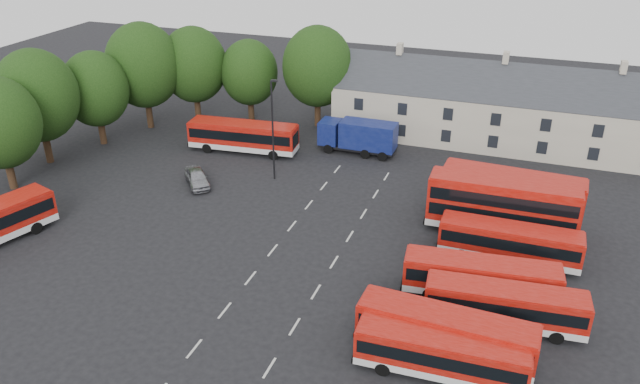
{
  "coord_description": "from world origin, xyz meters",
  "views": [
    {
      "loc": [
        17.17,
        -35.39,
        25.55
      ],
      "look_at": [
        1.55,
        8.56,
        2.2
      ],
      "focal_mm": 35.0,
      "sensor_mm": 36.0,
      "label": 1
    }
  ],
  "objects": [
    {
      "name": "bus_row_d",
      "position": [
        15.71,
        1.12,
        1.75
      ],
      "size": [
        10.48,
        3.42,
        2.91
      ],
      "rotation": [
        0.0,
        0.0,
        0.11
      ],
      "color": "silver",
      "rests_on": "ground"
    },
    {
      "name": "bus_north",
      "position": [
        -10.6,
        18.92,
        1.93
      ],
      "size": [
        11.56,
        3.65,
        3.21
      ],
      "rotation": [
        0.0,
        0.0,
        0.09
      ],
      "color": "silver",
      "rests_on": "ground"
    },
    {
      "name": "treeline",
      "position": [
        -20.74,
        19.36,
        6.68
      ],
      "size": [
        29.92,
        32.59,
        12.01
      ],
      "color": "black",
      "rests_on": "ground"
    },
    {
      "name": "bus_row_a",
      "position": [
        14.45,
        -7.23,
        1.65
      ],
      "size": [
        9.79,
        2.6,
        2.75
      ],
      "rotation": [
        0.0,
        0.0,
        0.04
      ],
      "color": "silver",
      "rests_on": "ground"
    },
    {
      "name": "terrace_houses",
      "position": [
        14.0,
        30.0,
        3.86
      ],
      "size": [
        35.7,
        7.13,
        10.06
      ],
      "color": "beige",
      "rests_on": "ground"
    },
    {
      "name": "lamppost",
      "position": [
        -4.95,
        13.93,
        5.19
      ],
      "size": [
        0.68,
        0.36,
        9.73
      ],
      "rotation": [
        0.0,
        0.0,
        0.21
      ],
      "color": "black",
      "rests_on": "ground"
    },
    {
      "name": "bus_row_b",
      "position": [
        14.4,
        -5.39,
        1.79
      ],
      "size": [
        10.62,
        2.94,
        2.97
      ],
      "rotation": [
        0.0,
        0.0,
        -0.05
      ],
      "color": "silver",
      "rests_on": "ground"
    },
    {
      "name": "bus_dd_north",
      "position": [
        16.69,
        12.47,
        2.61
      ],
      "size": [
        11.3,
        3.15,
        4.58
      ],
      "rotation": [
        0.0,
        0.0,
        -0.05
      ],
      "color": "silver",
      "rests_on": "ground"
    },
    {
      "name": "bus_row_e",
      "position": [
        17.15,
        6.61,
        1.74
      ],
      "size": [
        10.22,
        2.39,
        2.89
      ],
      "rotation": [
        0.0,
        0.0,
        0.0
      ],
      "color": "silver",
      "rests_on": "ground"
    },
    {
      "name": "bus_dd_south",
      "position": [
        16.17,
        10.36,
        2.69
      ],
      "size": [
        11.57,
        2.89,
        4.73
      ],
      "rotation": [
        0.0,
        0.0,
        0.02
      ],
      "color": "silver",
      "rests_on": "ground"
    },
    {
      "name": "silver_car",
      "position": [
        -11.2,
        10.2,
        0.77
      ],
      "size": [
        4.33,
        4.62,
        1.54
      ],
      "primitive_type": "imported",
      "rotation": [
        0.0,
        0.0,
        0.71
      ],
      "color": "#999BA0",
      "rests_on": "ground"
    },
    {
      "name": "ground",
      "position": [
        0.0,
        0.0,
        0.0
      ],
      "size": [
        140.0,
        140.0,
        0.0
      ],
      "primitive_type": "plane",
      "color": "black",
      "rests_on": "ground"
    },
    {
      "name": "box_truck",
      "position": [
        0.8,
        22.64,
        1.97
      ],
      "size": [
        8.01,
        2.54,
        3.5
      ],
      "rotation": [
        0.0,
        0.0,
        -0.01
      ],
      "color": "black",
      "rests_on": "ground"
    },
    {
      "name": "lane_markings",
      "position": [
        2.5,
        2.0,
        0.01
      ],
      "size": [
        5.15,
        33.8,
        0.01
      ],
      "color": "beige",
      "rests_on": "ground"
    },
    {
      "name": "bus_row_c",
      "position": [
        17.48,
        -1.38,
        1.69
      ],
      "size": [
        10.13,
        3.19,
        2.82
      ],
      "rotation": [
        0.0,
        0.0,
        0.09
      ],
      "color": "silver",
      "rests_on": "ground"
    }
  ]
}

